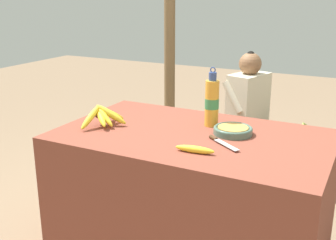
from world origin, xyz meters
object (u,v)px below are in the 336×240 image
at_px(knife, 219,141).
at_px(seated_vendor, 243,107).
at_px(loose_banana_front, 195,149).
at_px(serving_bowl, 233,130).
at_px(water_bottle, 212,102).
at_px(support_post_near, 170,28).
at_px(wooden_bench, 254,139).
at_px(banana_bunch_ripe, 104,115).
at_px(banana_bunch_green, 307,131).

bearing_deg(knife, seated_vendor, 137.24).
xyz_separation_m(loose_banana_front, seated_vendor, (-0.21, 1.45, -0.17)).
bearing_deg(knife, serving_bowl, 120.01).
bearing_deg(loose_banana_front, knife, 72.49).
bearing_deg(loose_banana_front, water_bottle, 101.39).
bearing_deg(loose_banana_front, support_post_near, 120.16).
bearing_deg(wooden_bench, banana_bunch_ripe, -111.95).
distance_m(loose_banana_front, knife, 0.19).
relative_size(loose_banana_front, seated_vendor, 0.19).
relative_size(loose_banana_front, banana_bunch_green, 0.71).
relative_size(serving_bowl, seated_vendor, 0.20).
relative_size(banana_bunch_ripe, wooden_bench, 0.22).
xyz_separation_m(banana_bunch_ripe, wooden_bench, (0.53, 1.31, -0.48)).
relative_size(banana_bunch_green, support_post_near, 0.12).
xyz_separation_m(loose_banana_front, banana_bunch_green, (0.30, 1.46, -0.30)).
xyz_separation_m(banana_bunch_ripe, banana_bunch_green, (0.94, 1.31, -0.34)).
xyz_separation_m(serving_bowl, support_post_near, (-1.16, 1.52, 0.39)).
bearing_deg(wooden_bench, seated_vendor, -169.69).
distance_m(water_bottle, knife, 0.32).
bearing_deg(loose_banana_front, seated_vendor, 98.25).
relative_size(serving_bowl, banana_bunch_green, 0.75).
height_order(banana_bunch_ripe, water_bottle, water_bottle).
relative_size(banana_bunch_ripe, loose_banana_front, 1.51).
bearing_deg(loose_banana_front, banana_bunch_ripe, 166.51).
xyz_separation_m(water_bottle, wooden_bench, (-0.02, 1.03, -0.56)).
xyz_separation_m(knife, seated_vendor, (-0.27, 1.26, -0.16)).
xyz_separation_m(knife, wooden_bench, (-0.17, 1.28, -0.43)).
bearing_deg(banana_bunch_green, serving_bowl, -101.44).
relative_size(banana_bunch_ripe, serving_bowl, 1.41).
xyz_separation_m(knife, support_post_near, (-1.14, 1.69, 0.40)).
xyz_separation_m(water_bottle, banana_bunch_green, (0.39, 1.02, -0.42)).
height_order(loose_banana_front, wooden_bench, loose_banana_front).
bearing_deg(banana_bunch_green, wooden_bench, 179.11).
bearing_deg(support_post_near, seated_vendor, -25.71).
bearing_deg(water_bottle, knife, -60.15).
height_order(water_bottle, loose_banana_front, water_bottle).
distance_m(banana_bunch_ripe, loose_banana_front, 0.66).
bearing_deg(serving_bowl, seated_vendor, 104.41).
height_order(serving_bowl, loose_banana_front, serving_bowl).
height_order(serving_bowl, banana_bunch_green, serving_bowl).
xyz_separation_m(banana_bunch_ripe, seated_vendor, (0.43, 1.29, -0.21)).
height_order(serving_bowl, water_bottle, water_bottle).
bearing_deg(banana_bunch_ripe, seated_vendor, 71.70).
bearing_deg(banana_bunch_green, support_post_near, 163.50).
bearing_deg(knife, loose_banana_front, -72.21).
bearing_deg(banana_bunch_ripe, knife, 2.41).
xyz_separation_m(loose_banana_front, wooden_bench, (-0.11, 1.47, -0.43)).
xyz_separation_m(banana_bunch_ripe, support_post_near, (-0.45, 1.72, 0.35)).
distance_m(banana_bunch_ripe, knife, 0.70).
xyz_separation_m(seated_vendor, support_post_near, (-0.88, 0.42, 0.56)).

